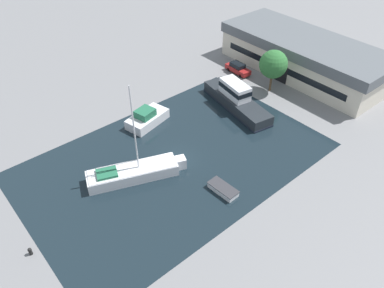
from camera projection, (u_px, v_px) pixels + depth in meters
The scene contains 10 objects.
ground_plane at pixel (175, 159), 46.20m from camera, with size 440.00×440.00×0.00m, color slate.
water_canal at pixel (175, 159), 46.19m from camera, with size 23.50×36.36×0.01m, color black.
warehouse_building at pixel (304, 55), 62.05m from camera, with size 28.50×11.73×5.87m.
quay_tree_near_building at pixel (273, 64), 56.10m from camera, with size 4.29×4.29×6.72m.
parked_car at pixel (238, 68), 63.01m from camera, with size 4.70×1.92×1.71m.
sailboat_moored at pixel (134, 172), 43.22m from camera, with size 6.40×11.50×12.16m.
motor_cruiser at pixel (236, 99), 54.53m from camera, with size 13.42×5.62×3.78m.
small_dinghy at pixel (223, 189), 41.70m from camera, with size 3.64×1.78×0.72m.
cabin_boat at pixel (147, 118), 51.55m from camera, with size 4.25×6.52×2.37m.
mooring_bollard at pixel (30, 251), 35.29m from camera, with size 0.37×0.37×0.86m.
Camera 1 is at (27.69, -21.07, 30.52)m, focal length 35.00 mm.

